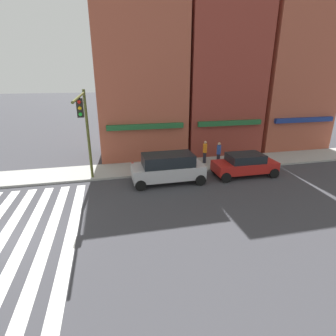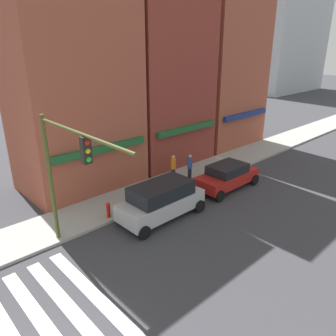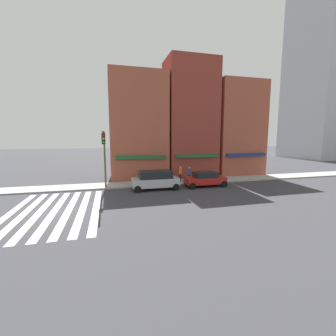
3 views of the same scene
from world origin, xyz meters
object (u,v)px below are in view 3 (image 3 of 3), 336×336
object	(u,v)px
sedan_red	(205,179)
pedestrian_orange_vest	(180,173)
traffic_signal	(104,149)
pedestrian_blue_shirt	(189,174)
suv_silver	(155,180)
fire_hydrant	(133,182)

from	to	relation	value
sedan_red	pedestrian_orange_vest	world-z (taller)	pedestrian_orange_vest
traffic_signal	pedestrian_orange_vest	world-z (taller)	traffic_signal
pedestrian_orange_vest	pedestrian_blue_shirt	distance (m)	1.09
suv_silver	fire_hydrant	world-z (taller)	suv_silver
fire_hydrant	suv_silver	bearing A→B (deg)	-38.30
suv_silver	pedestrian_orange_vest	xyz separation A→B (m)	(3.63, 2.88, 0.04)
suv_silver	pedestrian_blue_shirt	world-z (taller)	suv_silver
sedan_red	fire_hydrant	world-z (taller)	sedan_red
suv_silver	fire_hydrant	bearing A→B (deg)	141.17
pedestrian_orange_vest	pedestrian_blue_shirt	xyz separation A→B (m)	(0.89, -0.63, 0.00)
suv_silver	pedestrian_orange_vest	world-z (taller)	suv_silver
suv_silver	pedestrian_blue_shirt	bearing A→B (deg)	25.99
traffic_signal	pedestrian_orange_vest	size ratio (longest dim) A/B	3.55
suv_silver	fire_hydrant	xyz separation A→B (m)	(-2.15, 1.70, -0.42)
pedestrian_blue_shirt	pedestrian_orange_vest	bearing A→B (deg)	-91.66
sedan_red	fire_hydrant	xyz separation A→B (m)	(-7.68, 1.70, -0.23)
pedestrian_orange_vest	pedestrian_blue_shirt	bearing A→B (deg)	-25.16
traffic_signal	fire_hydrant	world-z (taller)	traffic_signal
sedan_red	pedestrian_blue_shirt	bearing A→B (deg)	114.42
traffic_signal	suv_silver	bearing A→B (deg)	-1.45
traffic_signal	pedestrian_orange_vest	distance (m)	9.51
traffic_signal	sedan_red	size ratio (longest dim) A/B	1.42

